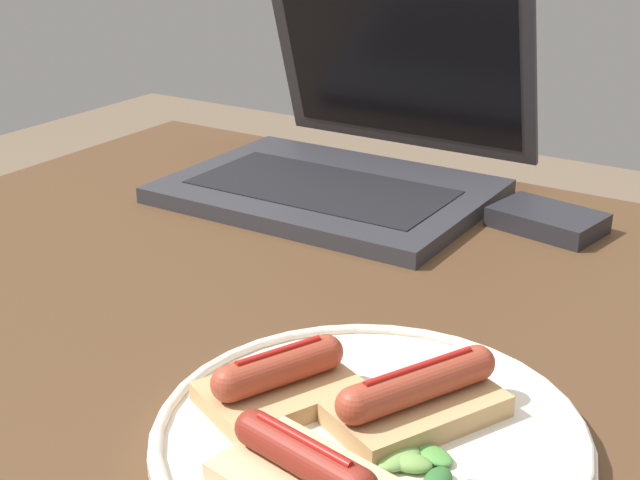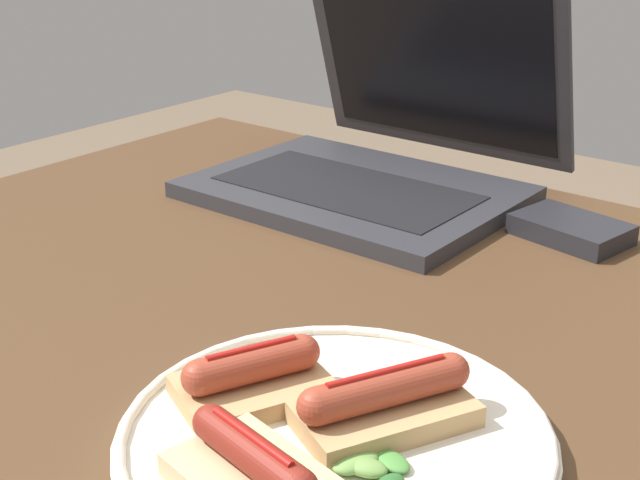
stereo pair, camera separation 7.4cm
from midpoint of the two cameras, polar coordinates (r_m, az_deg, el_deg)
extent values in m
cube|color=#4C331E|center=(0.81, -2.47, -4.09)|extent=(1.01, 0.75, 0.04)
cylinder|color=#4C331E|center=(1.43, -9.58, -9.32)|extent=(0.05, 0.05, 0.73)
cube|color=#2D2D33|center=(1.02, -1.54, 3.11)|extent=(0.35, 0.26, 0.02)
cube|color=black|center=(1.00, -2.04, 3.38)|extent=(0.29, 0.14, 0.00)
cube|color=#2D2D33|center=(1.12, 3.15, 11.53)|extent=(0.35, 0.08, 0.24)
cube|color=black|center=(1.12, 3.04, 11.56)|extent=(0.32, 0.06, 0.21)
cylinder|color=silver|center=(0.59, -0.49, -12.70)|extent=(0.28, 0.28, 0.01)
torus|color=silver|center=(0.58, -0.49, -12.08)|extent=(0.28, 0.28, 0.01)
cube|color=tan|center=(0.59, 2.59, -10.91)|extent=(0.11, 0.13, 0.02)
cylinder|color=#9E3D28|center=(0.58, 2.62, -9.26)|extent=(0.07, 0.10, 0.02)
sphere|color=#9E3D28|center=(0.56, -1.67, -10.66)|extent=(0.02, 0.02, 0.02)
sphere|color=#9E3D28|center=(0.60, 6.54, -7.91)|extent=(0.02, 0.02, 0.02)
cylinder|color=red|center=(0.57, 2.64, -8.21)|extent=(0.04, 0.08, 0.01)
cylinder|color=maroon|center=(0.52, -5.30, -13.75)|extent=(0.09, 0.04, 0.02)
sphere|color=maroon|center=(0.54, -8.30, -11.92)|extent=(0.02, 0.02, 0.02)
cylinder|color=red|center=(0.51, -5.35, -12.73)|extent=(0.07, 0.02, 0.00)
cube|color=tan|center=(0.61, -6.14, -9.74)|extent=(0.11, 0.12, 0.01)
cylinder|color=#9E3D28|center=(0.60, -6.21, -8.21)|extent=(0.05, 0.08, 0.02)
sphere|color=#9E3D28|center=(0.59, -9.50, -9.17)|extent=(0.02, 0.02, 0.02)
sphere|color=#9E3D28|center=(0.62, -3.10, -7.27)|extent=(0.02, 0.02, 0.02)
cylinder|color=red|center=(0.60, -6.26, -7.19)|extent=(0.03, 0.06, 0.00)
ellipsoid|color=#709E4C|center=(0.55, 1.12, -13.93)|extent=(0.03, 0.04, 0.01)
ellipsoid|color=#4C8E3D|center=(0.56, 3.38, -13.69)|extent=(0.03, 0.02, 0.01)
ellipsoid|color=#709E4C|center=(0.55, 1.80, -14.18)|extent=(0.03, 0.02, 0.01)
cube|color=#232328|center=(0.95, 12.20, 1.22)|extent=(0.12, 0.09, 0.02)
camera|label=1|loc=(0.04, -92.86, -1.17)|focal=50.00mm
camera|label=2|loc=(0.04, 87.14, 1.17)|focal=50.00mm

